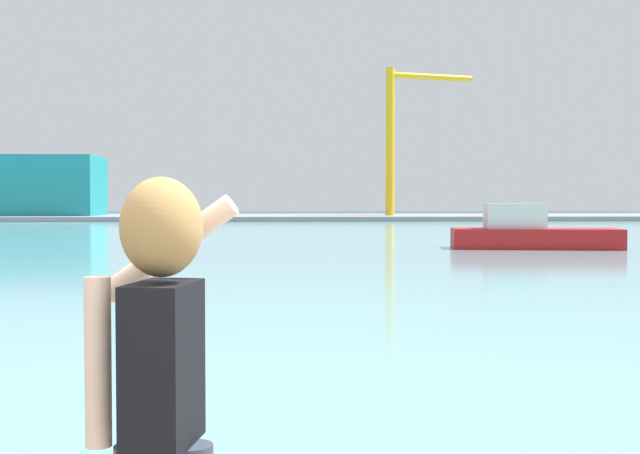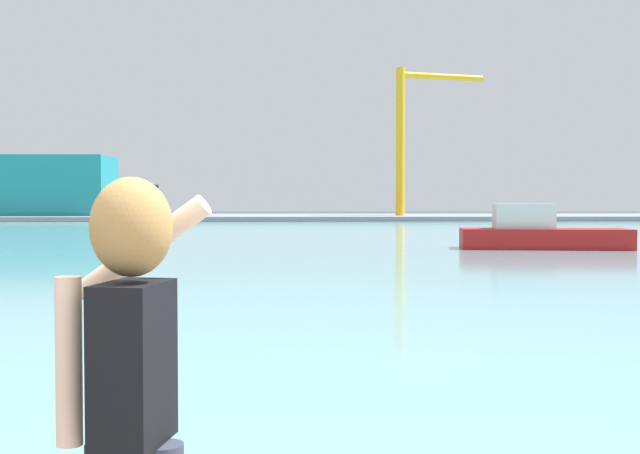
{
  "view_description": "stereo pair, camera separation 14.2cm",
  "coord_description": "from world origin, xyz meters",
  "px_view_note": "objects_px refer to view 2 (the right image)",
  "views": [
    {
      "loc": [
        -0.23,
        -2.13,
        2.29
      ],
      "look_at": [
        0.27,
        7.89,
        1.95
      ],
      "focal_mm": 45.33,
      "sensor_mm": 36.0,
      "label": 1
    },
    {
      "loc": [
        -0.09,
        -2.14,
        2.29
      ],
      "look_at": [
        0.27,
        7.89,
        1.95
      ],
      "focal_mm": 45.33,
      "sensor_mm": 36.0,
      "label": 2
    }
  ],
  "objects_px": {
    "boat_moored": "(539,233)",
    "warehouse_left": "(33,186)",
    "port_crane": "(410,126)",
    "person_photographer": "(131,373)"
  },
  "relations": [
    {
      "from": "person_photographer",
      "to": "port_crane",
      "type": "height_order",
      "value": "port_crane"
    },
    {
      "from": "boat_moored",
      "to": "port_crane",
      "type": "distance_m",
      "value": 56.16
    },
    {
      "from": "warehouse_left",
      "to": "person_photographer",
      "type": "bearing_deg",
      "value": -72.26
    },
    {
      "from": "person_photographer",
      "to": "port_crane",
      "type": "xyz_separation_m",
      "value": [
        14.15,
        89.46,
        9.01
      ]
    },
    {
      "from": "boat_moored",
      "to": "warehouse_left",
      "type": "xyz_separation_m",
      "value": [
        -41.01,
        56.29,
        3.13
      ]
    },
    {
      "from": "person_photographer",
      "to": "port_crane",
      "type": "distance_m",
      "value": 91.02
    },
    {
      "from": "boat_moored",
      "to": "warehouse_left",
      "type": "height_order",
      "value": "warehouse_left"
    },
    {
      "from": "warehouse_left",
      "to": "boat_moored",
      "type": "bearing_deg",
      "value": -53.93
    },
    {
      "from": "person_photographer",
      "to": "warehouse_left",
      "type": "distance_m",
      "value": 95.06
    },
    {
      "from": "warehouse_left",
      "to": "port_crane",
      "type": "height_order",
      "value": "port_crane"
    }
  ]
}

